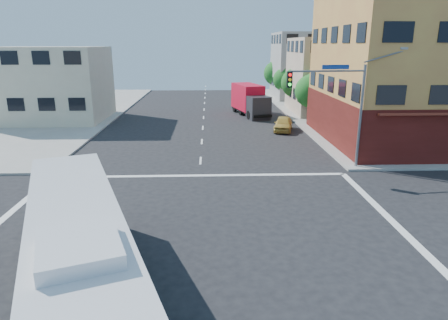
{
  "coord_description": "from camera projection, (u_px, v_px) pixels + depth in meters",
  "views": [
    {
      "loc": [
        0.68,
        -15.27,
        8.25
      ],
      "look_at": [
        1.42,
        4.43,
        2.52
      ],
      "focal_mm": 32.0,
      "sensor_mm": 36.0,
      "label": 1
    }
  ],
  "objects": [
    {
      "name": "ground",
      "position": [
        195.0,
        246.0,
        16.94
      ],
      "size": [
        120.0,
        120.0,
        0.0
      ],
      "primitive_type": "plane",
      "color": "black",
      "rests_on": "ground"
    },
    {
      "name": "building_west",
      "position": [
        49.0,
        84.0,
        43.98
      ],
      "size": [
        12.06,
        10.06,
        8.0
      ],
      "color": "beige",
      "rests_on": "ground"
    },
    {
      "name": "corner_building_ne",
      "position": [
        437.0,
        73.0,
        33.74
      ],
      "size": [
        18.1,
        15.44,
        14.0
      ],
      "color": "gold",
      "rests_on": "ground"
    },
    {
      "name": "street_tree_d",
      "position": [
        276.0,
        72.0,
        66.1
      ],
      "size": [
        4.0,
        4.0,
        6.03
      ],
      "color": "#3D2716",
      "rests_on": "ground"
    },
    {
      "name": "box_truck",
      "position": [
        250.0,
        101.0,
        47.76
      ],
      "size": [
        4.19,
        8.31,
        3.6
      ],
      "rotation": [
        0.0,
        0.0,
        0.25
      ],
      "color": "#26262B",
      "rests_on": "ground"
    },
    {
      "name": "building_east_near",
      "position": [
        342.0,
        76.0,
        48.89
      ],
      "size": [
        12.06,
        10.06,
        9.0
      ],
      "color": "#C3B095",
      "rests_on": "ground"
    },
    {
      "name": "transit_bus",
      "position": [
        78.0,
        252.0,
        12.83
      ],
      "size": [
        7.02,
        12.83,
        3.76
      ],
      "rotation": [
        0.0,
        0.0,
        0.36
      ],
      "color": "black",
      "rests_on": "ground"
    },
    {
      "name": "street_tree_b",
      "position": [
        297.0,
        81.0,
        50.79
      ],
      "size": [
        3.8,
        3.8,
        5.79
      ],
      "color": "#3D2716",
      "rests_on": "ground"
    },
    {
      "name": "street_tree_c",
      "position": [
        285.0,
        78.0,
        58.54
      ],
      "size": [
        3.4,
        3.4,
        5.29
      ],
      "color": "#3D2716",
      "rests_on": "ground"
    },
    {
      "name": "building_east_far",
      "position": [
        313.0,
        66.0,
        62.18
      ],
      "size": [
        12.06,
        10.06,
        10.0
      ],
      "color": "#969692",
      "rests_on": "ground"
    },
    {
      "name": "parked_car",
      "position": [
        283.0,
        124.0,
        39.33
      ],
      "size": [
        2.63,
        4.42,
        1.41
      ],
      "primitive_type": "imported",
      "rotation": [
        0.0,
        0.0,
        -0.25
      ],
      "color": "gold",
      "rests_on": "ground"
    },
    {
      "name": "street_tree_a",
      "position": [
        313.0,
        89.0,
        43.15
      ],
      "size": [
        3.6,
        3.6,
        5.53
      ],
      "color": "#3D2716",
      "rests_on": "ground"
    },
    {
      "name": "signal_mast_ne",
      "position": [
        338.0,
        96.0,
        26.06
      ],
      "size": [
        7.91,
        1.13,
        8.07
      ],
      "color": "slate",
      "rests_on": "ground"
    }
  ]
}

